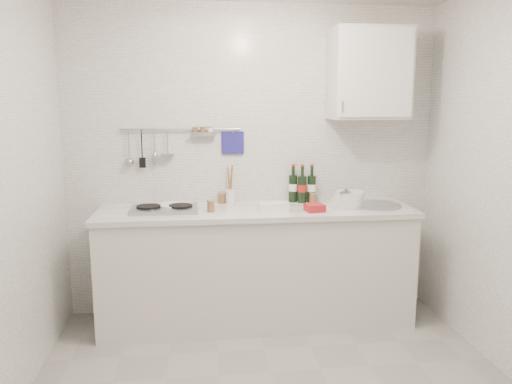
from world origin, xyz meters
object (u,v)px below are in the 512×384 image
Objects in this scene: plate_stack_sink at (348,199)px; wine_bottles at (302,184)px; utensil_crock at (230,194)px; plate_stack_hob at (174,206)px; wall_cabinet at (369,74)px.

wine_bottles is at bearing 148.77° from plate_stack_sink.
plate_stack_sink is 0.96× the size of wine_bottles.
plate_stack_sink is 0.94× the size of utensil_crock.
plate_stack_sink is (1.36, -0.04, 0.03)m from plate_stack_hob.
wall_cabinet is 2.35× the size of plate_stack_sink.
wine_bottles is (1.04, 0.16, 0.13)m from plate_stack_hob.
utensil_crock is at bearing 166.88° from plate_stack_sink.
plate_stack_hob is 0.89× the size of utensil_crock.
plate_stack_sink reaches higher than plate_stack_hob.
wall_cabinet reaches higher than plate_stack_sink.
plate_stack_sink is 0.94m from utensil_crock.
wine_bottles reaches higher than plate_stack_hob.
wine_bottles is (-0.50, 0.10, -0.87)m from wall_cabinet.
plate_stack_hob is at bearing 178.21° from plate_stack_sink.
plate_stack_hob is 0.90× the size of wine_bottles.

